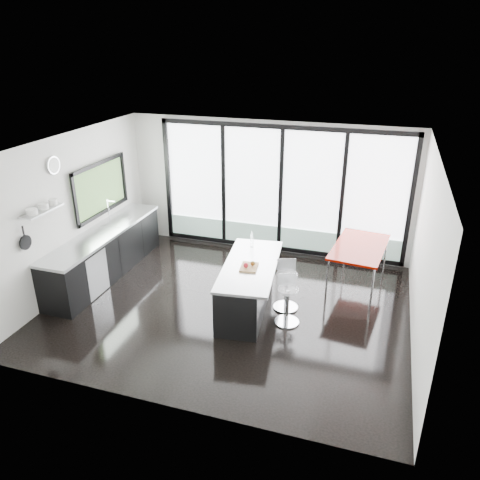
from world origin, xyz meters
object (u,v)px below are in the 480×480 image
(island, at_px, (246,285))
(bar_stool_near, at_px, (287,306))
(bar_stool_far, at_px, (286,291))
(red_table, at_px, (358,266))

(island, xyz_separation_m, bar_stool_near, (0.78, -0.26, -0.10))
(bar_stool_near, distance_m, bar_stool_far, 0.46)
(bar_stool_far, bearing_deg, island, 175.49)
(bar_stool_near, distance_m, red_table, 1.88)
(bar_stool_far, bearing_deg, red_table, 27.61)
(red_table, bearing_deg, island, -142.46)
(island, relative_size, bar_stool_near, 3.32)
(bar_stool_far, relative_size, red_table, 0.44)
(island, height_order, red_table, island)
(bar_stool_far, height_order, red_table, red_table)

